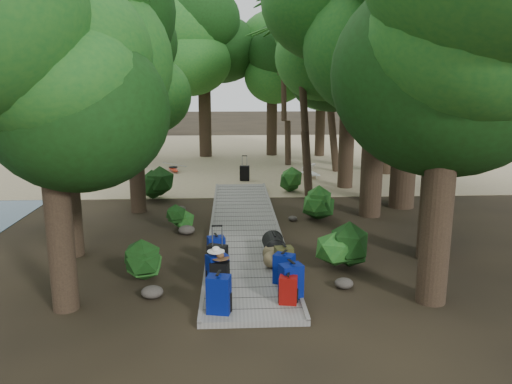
{
  "coord_description": "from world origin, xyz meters",
  "views": [
    {
      "loc": [
        -0.37,
        -13.04,
        4.24
      ],
      "look_at": [
        0.36,
        1.53,
        1.0
      ],
      "focal_mm": 35.0,
      "sensor_mm": 36.0,
      "label": 1
    }
  ],
  "objects_px": {
    "sun_lounger": "(310,171)",
    "backpack_right_d": "(284,257)",
    "backpack_left_b": "(220,274)",
    "backpack_left_a": "(219,292)",
    "lone_suitcase_on_sand": "(245,173)",
    "duffel_right_black": "(274,245)",
    "duffel_right_khaki": "(277,256)",
    "backpack_right_b": "(291,279)",
    "kayak": "(173,168)",
    "backpack_left_c": "(217,269)",
    "backpack_right_a": "(288,289)",
    "backpack_left_d": "(216,246)",
    "backpack_right_c": "(284,267)",
    "suitcase_on_boardwalk": "(218,259)"
  },
  "relations": [
    {
      "from": "backpack_left_d",
      "to": "kayak",
      "type": "height_order",
      "value": "backpack_left_d"
    },
    {
      "from": "backpack_left_b",
      "to": "suitcase_on_boardwalk",
      "type": "bearing_deg",
      "value": 106.19
    },
    {
      "from": "suitcase_on_boardwalk",
      "to": "sun_lounger",
      "type": "bearing_deg",
      "value": 91.18
    },
    {
      "from": "backpack_left_a",
      "to": "kayak",
      "type": "bearing_deg",
      "value": 110.89
    },
    {
      "from": "backpack_left_a",
      "to": "sun_lounger",
      "type": "bearing_deg",
      "value": 85.77
    },
    {
      "from": "backpack_left_c",
      "to": "backpack_right_a",
      "type": "relative_size",
      "value": 1.28
    },
    {
      "from": "backpack_left_d",
      "to": "duffel_right_black",
      "type": "height_order",
      "value": "backpack_left_d"
    },
    {
      "from": "backpack_right_b",
      "to": "lone_suitcase_on_sand",
      "type": "height_order",
      "value": "backpack_right_b"
    },
    {
      "from": "backpack_left_a",
      "to": "duffel_right_black",
      "type": "distance_m",
      "value": 3.32
    },
    {
      "from": "backpack_left_b",
      "to": "sun_lounger",
      "type": "distance_m",
      "value": 13.11
    },
    {
      "from": "backpack_left_a",
      "to": "suitcase_on_boardwalk",
      "type": "height_order",
      "value": "backpack_left_a"
    },
    {
      "from": "backpack_left_a",
      "to": "backpack_right_b",
      "type": "xyz_separation_m",
      "value": [
        1.38,
        0.56,
        -0.01
      ]
    },
    {
      "from": "backpack_right_a",
      "to": "backpack_left_d",
      "type": "bearing_deg",
      "value": 130.67
    },
    {
      "from": "duffel_right_khaki",
      "to": "duffel_right_black",
      "type": "height_order",
      "value": "duffel_right_black"
    },
    {
      "from": "backpack_left_d",
      "to": "backpack_right_c",
      "type": "height_order",
      "value": "backpack_right_c"
    },
    {
      "from": "duffel_right_khaki",
      "to": "backpack_right_b",
      "type": "bearing_deg",
      "value": -114.96
    },
    {
      "from": "backpack_left_b",
      "to": "kayak",
      "type": "relative_size",
      "value": 0.22
    },
    {
      "from": "backpack_left_b",
      "to": "duffel_right_black",
      "type": "distance_m",
      "value": 2.42
    },
    {
      "from": "backpack_right_b",
      "to": "duffel_right_black",
      "type": "distance_m",
      "value": 2.51
    },
    {
      "from": "backpack_left_c",
      "to": "backpack_right_b",
      "type": "distance_m",
      "value": 1.56
    },
    {
      "from": "lone_suitcase_on_sand",
      "to": "sun_lounger",
      "type": "distance_m",
      "value": 3.07
    },
    {
      "from": "backpack_right_b",
      "to": "kayak",
      "type": "height_order",
      "value": "backpack_right_b"
    },
    {
      "from": "backpack_right_c",
      "to": "duffel_right_black",
      "type": "height_order",
      "value": "backpack_right_c"
    },
    {
      "from": "backpack_left_d",
      "to": "kayak",
      "type": "xyz_separation_m",
      "value": [
        -2.4,
        12.49,
        -0.25
      ]
    },
    {
      "from": "lone_suitcase_on_sand",
      "to": "kayak",
      "type": "relative_size",
      "value": 0.22
    },
    {
      "from": "sun_lounger",
      "to": "backpack_right_d",
      "type": "bearing_deg",
      "value": -113.91
    },
    {
      "from": "backpack_right_d",
      "to": "duffel_right_black",
      "type": "distance_m",
      "value": 1.05
    },
    {
      "from": "backpack_left_c",
      "to": "sun_lounger",
      "type": "height_order",
      "value": "backpack_left_c"
    },
    {
      "from": "backpack_left_b",
      "to": "duffel_right_khaki",
      "type": "relative_size",
      "value": 1.12
    },
    {
      "from": "backpack_right_b",
      "to": "backpack_right_d",
      "type": "xyz_separation_m",
      "value": [
        0.02,
        1.46,
        -0.08
      ]
    },
    {
      "from": "backpack_left_a",
      "to": "backpack_right_a",
      "type": "distance_m",
      "value": 1.34
    },
    {
      "from": "suitcase_on_boardwalk",
      "to": "lone_suitcase_on_sand",
      "type": "distance_m",
      "value": 11.01
    },
    {
      "from": "backpack_right_a",
      "to": "kayak",
      "type": "distance_m",
      "value": 15.5
    },
    {
      "from": "backpack_right_d",
      "to": "sun_lounger",
      "type": "relative_size",
      "value": 0.36
    },
    {
      "from": "backpack_right_c",
      "to": "suitcase_on_boardwalk",
      "type": "distance_m",
      "value": 1.51
    },
    {
      "from": "duffel_right_khaki",
      "to": "sun_lounger",
      "type": "distance_m",
      "value": 11.41
    },
    {
      "from": "backpack_left_c",
      "to": "backpack_right_d",
      "type": "relative_size",
      "value": 1.28
    },
    {
      "from": "backpack_left_d",
      "to": "sun_lounger",
      "type": "xyz_separation_m",
      "value": [
        3.95,
        10.7,
        -0.14
      ]
    },
    {
      "from": "sun_lounger",
      "to": "backpack_left_b",
      "type": "bearing_deg",
      "value": -118.99
    },
    {
      "from": "backpack_right_a",
      "to": "backpack_right_b",
      "type": "relative_size",
      "value": 0.79
    },
    {
      "from": "backpack_left_a",
      "to": "backpack_right_b",
      "type": "height_order",
      "value": "backpack_left_a"
    },
    {
      "from": "kayak",
      "to": "backpack_right_c",
      "type": "bearing_deg",
      "value": -94.28
    },
    {
      "from": "backpack_right_c",
      "to": "sun_lounger",
      "type": "distance_m",
      "value": 12.5
    },
    {
      "from": "suitcase_on_boardwalk",
      "to": "backpack_left_b",
      "type": "bearing_deg",
      "value": -66.16
    },
    {
      "from": "backpack_left_c",
      "to": "backpack_right_a",
      "type": "distance_m",
      "value": 1.6
    },
    {
      "from": "backpack_left_a",
      "to": "lone_suitcase_on_sand",
      "type": "height_order",
      "value": "backpack_left_a"
    },
    {
      "from": "kayak",
      "to": "lone_suitcase_on_sand",
      "type": "bearing_deg",
      "value": -56.0
    },
    {
      "from": "backpack_left_c",
      "to": "backpack_right_d",
      "type": "bearing_deg",
      "value": 5.03
    },
    {
      "from": "backpack_right_b",
      "to": "suitcase_on_boardwalk",
      "type": "xyz_separation_m",
      "value": [
        -1.45,
        1.33,
        -0.05
      ]
    },
    {
      "from": "backpack_left_a",
      "to": "lone_suitcase_on_sand",
      "type": "relative_size",
      "value": 1.2
    }
  ]
}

